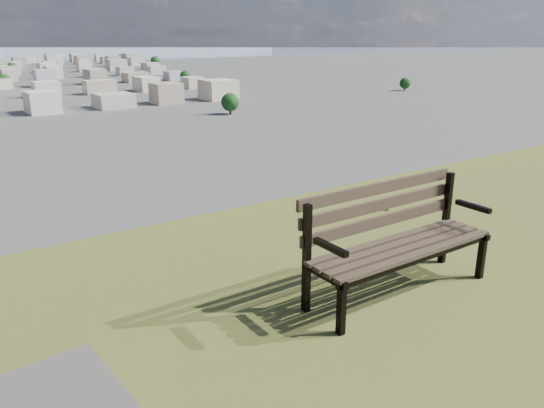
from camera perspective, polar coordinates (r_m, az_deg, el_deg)
park_bench at (r=4.75m, az=13.02°, el=-3.12°), size 1.82×0.59×0.95m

